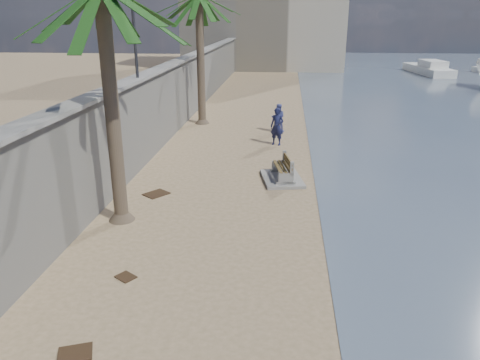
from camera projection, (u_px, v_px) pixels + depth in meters
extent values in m
cube|color=gray|center=(181.00, 93.00, 26.76)|extent=(0.45, 70.00, 3.50)
cube|color=gray|center=(179.00, 61.00, 26.16)|extent=(0.80, 70.00, 0.12)
cube|color=#B7AA93|center=(265.00, 5.00, 54.73)|extent=(18.00, 12.00, 14.00)
cube|color=gray|center=(282.00, 179.00, 17.87)|extent=(1.79, 2.31, 0.11)
cylinder|color=brown|center=(112.00, 113.00, 13.33)|extent=(0.42, 0.42, 6.65)
cylinder|color=brown|center=(201.00, 62.00, 26.10)|extent=(0.44, 0.44, 6.93)
cylinder|color=#2D2D33|center=(133.00, 11.00, 17.79)|extent=(0.12, 0.12, 5.00)
imported|color=#16193D|center=(277.00, 124.00, 22.41)|extent=(0.88, 0.75, 2.08)
imported|color=#484F95|center=(278.00, 116.00, 25.02)|extent=(0.83, 0.66, 1.68)
cube|color=#382616|center=(75.00, 353.00, 8.72)|extent=(0.75, 0.68, 0.03)
cube|color=#382616|center=(156.00, 194.00, 16.49)|extent=(1.00, 1.03, 0.03)
cube|color=#382616|center=(126.00, 277.00, 11.27)|extent=(0.58, 0.56, 0.03)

